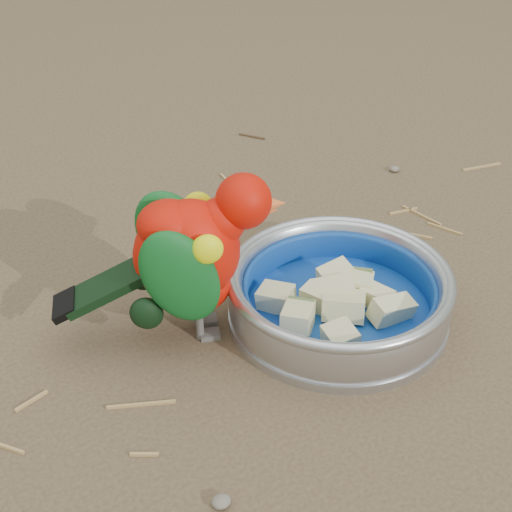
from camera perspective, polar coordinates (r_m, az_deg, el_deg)
ground at (r=0.88m, az=4.94°, el=-4.09°), size 60.00×60.00×0.00m
food_bowl at (r=0.87m, az=5.96°, el=-4.14°), size 0.24×0.24×0.02m
bowl_wall at (r=0.85m, az=6.08°, el=-2.55°), size 0.24×0.24×0.04m
fruit_wedges at (r=0.86m, az=6.05°, el=-2.92°), size 0.14×0.14×0.03m
lory_parrot at (r=0.80m, az=-4.70°, el=-0.53°), size 0.24×0.19×0.18m
ground_debris at (r=0.95m, az=4.31°, el=-0.74°), size 0.90×0.80×0.01m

